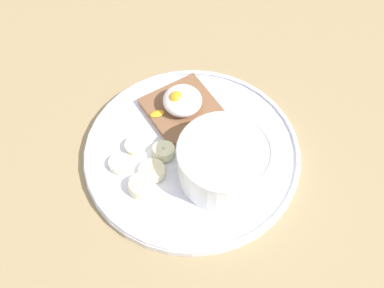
% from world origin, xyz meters
% --- Properties ---
extents(ground_plane, '(1.20, 1.20, 0.02)m').
position_xyz_m(ground_plane, '(0.00, 0.00, 0.01)').
color(ground_plane, '#988159').
rests_on(ground_plane, ground).
extents(plate, '(0.30, 0.30, 0.02)m').
position_xyz_m(plate, '(0.00, 0.00, 0.03)').
color(plate, white).
rests_on(plate, ground_plane).
extents(oatmeal_bowl, '(0.13, 0.13, 0.06)m').
position_xyz_m(oatmeal_bowl, '(0.05, 0.01, 0.06)').
color(oatmeal_bowl, white).
rests_on(oatmeal_bowl, plate).
extents(toast_slice, '(0.12, 0.12, 0.01)m').
position_xyz_m(toast_slice, '(-0.06, 0.04, 0.04)').
color(toast_slice, brown).
rests_on(toast_slice, plate).
extents(poached_egg, '(0.06, 0.08, 0.03)m').
position_xyz_m(poached_egg, '(-0.06, 0.04, 0.06)').
color(poached_egg, white).
rests_on(poached_egg, toast_slice).
extents(banana_slice_front, '(0.05, 0.05, 0.02)m').
position_xyz_m(banana_slice_front, '(-0.01, -0.09, 0.04)').
color(banana_slice_front, beige).
rests_on(banana_slice_front, plate).
extents(banana_slice_left, '(0.04, 0.04, 0.01)m').
position_xyz_m(banana_slice_left, '(-0.01, -0.06, 0.04)').
color(banana_slice_left, '#F6E9B6').
rests_on(banana_slice_left, plate).
extents(banana_slice_back, '(0.04, 0.04, 0.02)m').
position_xyz_m(banana_slice_back, '(-0.03, -0.03, 0.04)').
color(banana_slice_back, beige).
rests_on(banana_slice_back, plate).
extents(banana_slice_right, '(0.04, 0.04, 0.01)m').
position_xyz_m(banana_slice_right, '(-0.05, -0.08, 0.03)').
color(banana_slice_right, beige).
rests_on(banana_slice_right, plate).
extents(banana_slice_inner, '(0.04, 0.04, 0.01)m').
position_xyz_m(banana_slice_inner, '(-0.06, -0.05, 0.04)').
color(banana_slice_inner, '#EEEAC1').
rests_on(banana_slice_inner, plate).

